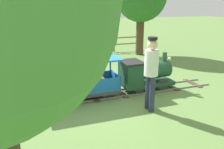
{
  "coord_description": "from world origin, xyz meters",
  "views": [
    {
      "loc": [
        5.3,
        -1.56,
        2.28
      ],
      "look_at": [
        0.0,
        0.36,
        0.55
      ],
      "focal_mm": 37.45,
      "sensor_mm": 36.0,
      "label": 1
    }
  ],
  "objects_px": {
    "conductor_person": "(151,68)",
    "park_bench": "(62,57)",
    "locomotive": "(145,73)",
    "passenger_car": "(72,84)"
  },
  "relations": [
    {
      "from": "conductor_person",
      "to": "park_bench",
      "type": "bearing_deg",
      "value": -162.95
    },
    {
      "from": "locomotive",
      "to": "passenger_car",
      "type": "bearing_deg",
      "value": -90.0
    },
    {
      "from": "conductor_person",
      "to": "park_bench",
      "type": "xyz_separation_m",
      "value": [
        -4.21,
        -1.29,
        -0.54
      ]
    },
    {
      "from": "locomotive",
      "to": "conductor_person",
      "type": "height_order",
      "value": "conductor_person"
    },
    {
      "from": "locomotive",
      "to": "park_bench",
      "type": "xyz_separation_m",
      "value": [
        -3.1,
        -1.74,
        -0.07
      ]
    },
    {
      "from": "park_bench",
      "to": "conductor_person",
      "type": "bearing_deg",
      "value": 17.05
    },
    {
      "from": "locomotive",
      "to": "park_bench",
      "type": "distance_m",
      "value": 3.55
    },
    {
      "from": "passenger_car",
      "to": "park_bench",
      "type": "relative_size",
      "value": 1.73
    },
    {
      "from": "passenger_car",
      "to": "park_bench",
      "type": "xyz_separation_m",
      "value": [
        -3.1,
        0.2,
        -0.01
      ]
    },
    {
      "from": "locomotive",
      "to": "passenger_car",
      "type": "xyz_separation_m",
      "value": [
        0.0,
        -1.94,
        -0.06
      ]
    }
  ]
}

